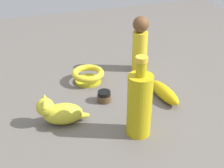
% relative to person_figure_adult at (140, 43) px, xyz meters
% --- Properties ---
extents(ground, '(2.00, 2.00, 0.00)m').
position_rel_person_figure_adult_xyz_m(ground, '(0.18, 0.18, -0.11)').
color(ground, '#5B5651').
extents(person_figure_adult, '(0.07, 0.07, 0.22)m').
position_rel_person_figure_adult_xyz_m(person_figure_adult, '(0.00, 0.00, 0.00)').
color(person_figure_adult, gold).
rests_on(person_figure_adult, ground).
extents(bottle_tall, '(0.07, 0.07, 0.24)m').
position_rel_person_figure_adult_xyz_m(bottle_tall, '(0.16, 0.37, -0.01)').
color(bottle_tall, '#B6A212').
rests_on(bottle_tall, ground).
extents(bowl, '(0.12, 0.12, 0.05)m').
position_rel_person_figure_adult_xyz_m(bowl, '(0.22, 0.03, -0.08)').
color(bowl, gold).
rests_on(bowl, ground).
extents(banana, '(0.06, 0.16, 0.05)m').
position_rel_person_figure_adult_xyz_m(banana, '(0.00, 0.23, -0.09)').
color(banana, gold).
rests_on(banana, ground).
extents(cat_figurine, '(0.16, 0.08, 0.10)m').
position_rel_person_figure_adult_xyz_m(cat_figurine, '(0.37, 0.25, -0.07)').
color(cat_figurine, gold).
rests_on(cat_figurine, ground).
extents(nail_polish_jar, '(0.05, 0.05, 0.04)m').
position_rel_person_figure_adult_xyz_m(nail_polish_jar, '(0.20, 0.18, -0.09)').
color(nail_polish_jar, '#503B24').
rests_on(nail_polish_jar, ground).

